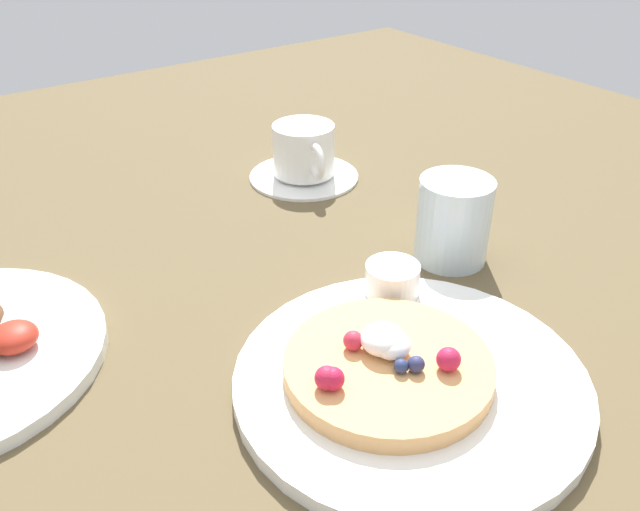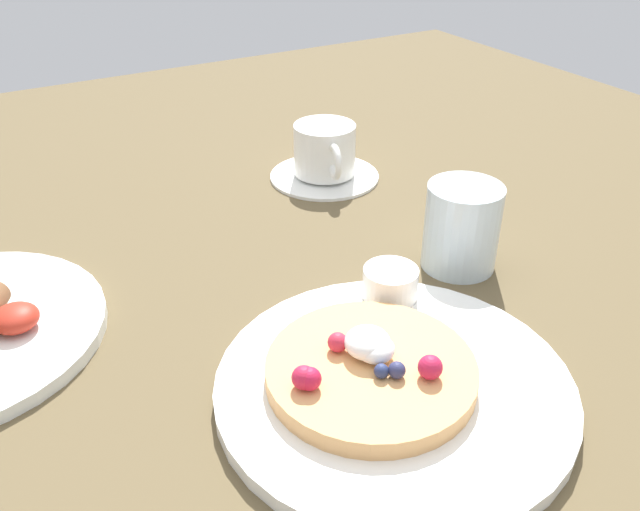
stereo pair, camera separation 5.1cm
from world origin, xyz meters
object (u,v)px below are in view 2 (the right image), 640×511
object	(u,v)px
syrup_ramekin	(390,283)
coffee_saucer	(324,175)
pancake_plate	(394,387)
water_glass	(462,227)
coffee_cup	(325,149)

from	to	relation	value
syrup_ramekin	coffee_saucer	xyz separation A→B (cm)	(8.86, 26.46, -2.35)
pancake_plate	water_glass	size ratio (longest dim) A/B	3.16
syrup_ramekin	coffee_cup	xyz separation A→B (cm)	(8.81, 26.29, 1.16)
coffee_saucer	coffee_cup	distance (cm)	3.51
coffee_cup	water_glass	world-z (taller)	water_glass
pancake_plate	syrup_ramekin	world-z (taller)	syrup_ramekin
pancake_plate	coffee_cup	bearing A→B (deg)	67.39
syrup_ramekin	coffee_saucer	size ratio (longest dim) A/B	0.36
pancake_plate	syrup_ramekin	distance (cm)	10.96
pancake_plate	coffee_cup	size ratio (longest dim) A/B	2.56
syrup_ramekin	coffee_saucer	bearing A→B (deg)	71.48
pancake_plate	water_glass	xyz separation A→B (cm)	(15.82, 11.65, 3.54)
pancake_plate	water_glass	bearing A→B (deg)	36.36
syrup_ramekin	water_glass	distance (cm)	10.39
syrup_ramekin	coffee_saucer	distance (cm)	28.00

